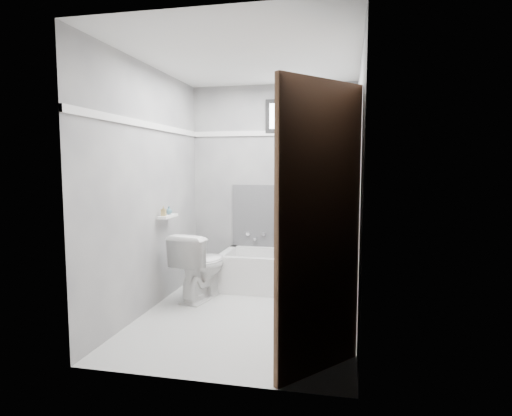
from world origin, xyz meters
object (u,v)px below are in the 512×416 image
(office_chair, at_px, (317,237))
(toilet, at_px, (201,266))
(soap_bottle_a, at_px, (163,211))
(soap_bottle_b, at_px, (169,210))
(door, at_px, (359,238))
(bathtub, at_px, (286,271))

(office_chair, xyz_separation_m, toilet, (-1.20, -0.57, -0.26))
(office_chair, distance_m, soap_bottle_a, 1.75)
(office_chair, xyz_separation_m, soap_bottle_b, (-1.52, -0.65, 0.34))
(door, xyz_separation_m, soap_bottle_a, (-1.92, 1.47, -0.03))
(soap_bottle_a, relative_size, soap_bottle_b, 1.23)
(door, bearing_deg, toilet, 133.47)
(office_chair, relative_size, soap_bottle_a, 9.62)
(office_chair, xyz_separation_m, soap_bottle_a, (-1.52, -0.79, 0.35))
(soap_bottle_b, bearing_deg, door, -40.00)
(door, height_order, soap_bottle_b, door)
(door, bearing_deg, soap_bottle_a, 142.54)
(bathtub, distance_m, soap_bottle_a, 1.58)
(toilet, xyz_separation_m, soap_bottle_b, (-0.32, -0.08, 0.60))
(office_chair, xyz_separation_m, door, (0.40, -2.26, 0.38))
(toilet, relative_size, soap_bottle_b, 8.55)
(soap_bottle_b, bearing_deg, bathtub, 27.10)
(door, distance_m, soap_bottle_a, 2.42)
(soap_bottle_a, distance_m, soap_bottle_b, 0.14)
(office_chair, relative_size, soap_bottle_b, 11.81)
(door, xyz_separation_m, soap_bottle_b, (-1.92, 1.61, -0.04))
(toilet, bearing_deg, office_chair, -143.27)
(office_chair, bearing_deg, toilet, -118.20)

